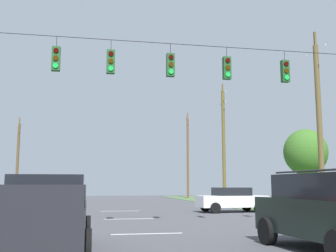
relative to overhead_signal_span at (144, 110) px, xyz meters
The scene contains 13 objects.
lane_dash_0 4.81m from the overhead_signal_span, 90.94° to the right, with size 0.15×2.50×0.01m, color white.
lane_dash_1 6.90m from the overhead_signal_span, 90.24° to the left, with size 0.15×2.50×0.01m, color white.
lane_dash_2 12.35m from the overhead_signal_span, 90.11° to the left, with size 0.15×2.50×0.01m, color white.
overhead_signal_span is the anchor object (origin of this frame).
pickup_truck 7.01m from the overhead_signal_span, 121.42° to the right, with size 2.28×5.40×1.95m.
suv_black 8.23m from the overhead_signal_span, 56.80° to the right, with size 2.41×4.89×2.05m.
distant_car_crossing_white 11.95m from the overhead_signal_span, 53.40° to the left, with size 4.40×2.22×1.52m.
distant_car_oncoming 9.22m from the overhead_signal_span, 138.45° to the left, with size 2.25×4.41×1.52m.
utility_pole_mid_right 10.78m from the overhead_signal_span, 22.01° to the left, with size 0.28×1.97×10.05m.
utility_pole_far_right 22.95m from the overhead_signal_span, 63.77° to the left, with size 0.30×1.77×11.13m.
utility_pole_near_left 37.39m from the overhead_signal_span, 73.84° to the left, with size 0.28×1.70×10.99m.
utility_pole_distant_left 36.51m from the overhead_signal_span, 106.39° to the left, with size 0.31×1.93×9.59m.
tree_roadside_far_right 17.52m from the overhead_signal_span, 40.85° to the left, with size 3.11×3.11×5.68m.
Camera 1 is at (-2.05, -5.18, 1.70)m, focal length 44.36 mm.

